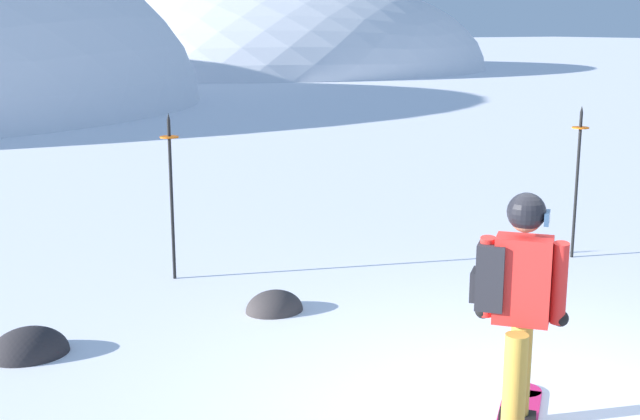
% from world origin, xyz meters
% --- Properties ---
extents(ridge_peak_far, '(29.31, 26.38, 12.21)m').
position_xyz_m(ridge_peak_far, '(19.48, 44.94, 0.00)').
color(ridge_peak_far, white).
rests_on(ridge_peak_far, ground).
extents(snowboarder_main, '(1.43, 1.34, 1.71)m').
position_xyz_m(snowboarder_main, '(-0.32, -0.07, 0.92)').
color(snowboarder_main, '#D11E5B').
rests_on(snowboarder_main, ground).
extents(piste_marker_near, '(0.20, 0.20, 1.84)m').
position_xyz_m(piste_marker_near, '(3.46, 3.00, 1.05)').
color(piste_marker_near, black).
rests_on(piste_marker_near, ground).
extents(piste_marker_far, '(0.20, 0.20, 1.84)m').
position_xyz_m(piste_marker_far, '(-1.05, 4.55, 1.06)').
color(piste_marker_far, black).
rests_on(piste_marker_far, ground).
extents(rock_mid, '(0.68, 0.57, 0.47)m').
position_xyz_m(rock_mid, '(-2.88, 3.08, 0.00)').
color(rock_mid, '#282628').
rests_on(rock_mid, ground).
extents(rock_small, '(0.58, 0.50, 0.41)m').
position_xyz_m(rock_small, '(-0.56, 3.04, 0.00)').
color(rock_small, '#383333').
rests_on(rock_small, ground).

